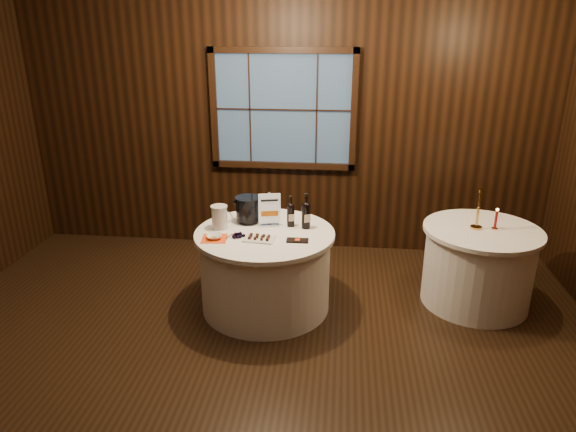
# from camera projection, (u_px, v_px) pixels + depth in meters

# --- Properties ---
(ground) EXTENTS (6.00, 6.00, 0.00)m
(ground) POSITION_uv_depth(u_px,v_px,m) (247.00, 371.00, 4.01)
(ground) COLOR black
(ground) RESTS_ON ground
(back_wall) EXTENTS (6.00, 0.10, 3.00)m
(back_wall) POSITION_uv_depth(u_px,v_px,m) (283.00, 119.00, 5.78)
(back_wall) COLOR black
(back_wall) RESTS_ON ground
(main_table) EXTENTS (1.28, 1.28, 0.77)m
(main_table) POSITION_uv_depth(u_px,v_px,m) (265.00, 270.00, 4.80)
(main_table) COLOR white
(main_table) RESTS_ON ground
(side_table) EXTENTS (1.08, 1.08, 0.77)m
(side_table) POSITION_uv_depth(u_px,v_px,m) (478.00, 266.00, 4.88)
(side_table) COLOR white
(side_table) RESTS_ON ground
(sign_stand) EXTENTS (0.20, 0.13, 0.33)m
(sign_stand) POSITION_uv_depth(u_px,v_px,m) (269.00, 214.00, 4.77)
(sign_stand) COLOR #ACADB3
(sign_stand) RESTS_ON main_table
(port_bottle_left) EXTENTS (0.07, 0.08, 0.30)m
(port_bottle_left) POSITION_uv_depth(u_px,v_px,m) (291.00, 213.00, 4.76)
(port_bottle_left) COLOR black
(port_bottle_left) RESTS_ON main_table
(port_bottle_right) EXTENTS (0.08, 0.09, 0.34)m
(port_bottle_right) POSITION_uv_depth(u_px,v_px,m) (306.00, 213.00, 4.70)
(port_bottle_right) COLOR black
(port_bottle_right) RESTS_ON main_table
(ice_bucket) EXTENTS (0.25, 0.25, 0.25)m
(ice_bucket) POSITION_uv_depth(u_px,v_px,m) (248.00, 209.00, 4.85)
(ice_bucket) COLOR black
(ice_bucket) RESTS_ON main_table
(chocolate_plate) EXTENTS (0.28, 0.20, 0.04)m
(chocolate_plate) POSITION_uv_depth(u_px,v_px,m) (259.00, 238.00, 4.49)
(chocolate_plate) COLOR white
(chocolate_plate) RESTS_ON main_table
(chocolate_box) EXTENTS (0.19, 0.10, 0.02)m
(chocolate_box) POSITION_uv_depth(u_px,v_px,m) (297.00, 240.00, 4.46)
(chocolate_box) COLOR black
(chocolate_box) RESTS_ON main_table
(grape_bunch) EXTENTS (0.19, 0.11, 0.04)m
(grape_bunch) POSITION_uv_depth(u_px,v_px,m) (238.00, 236.00, 4.52)
(grape_bunch) COLOR black
(grape_bunch) RESTS_ON main_table
(glass_pitcher) EXTENTS (0.20, 0.15, 0.22)m
(glass_pitcher) POSITION_uv_depth(u_px,v_px,m) (220.00, 217.00, 4.71)
(glass_pitcher) COLOR silver
(glass_pitcher) RESTS_ON main_table
(orange_napkin) EXTENTS (0.24, 0.24, 0.00)m
(orange_napkin) POSITION_uv_depth(u_px,v_px,m) (214.00, 239.00, 4.52)
(orange_napkin) COLOR #F34B14
(orange_napkin) RESTS_ON main_table
(cracker_bowl) EXTENTS (0.17, 0.17, 0.03)m
(cracker_bowl) POSITION_uv_depth(u_px,v_px,m) (214.00, 237.00, 4.51)
(cracker_bowl) COLOR white
(cracker_bowl) RESTS_ON orange_napkin
(brass_candlestick) EXTENTS (0.11, 0.11, 0.38)m
(brass_candlestick) POSITION_uv_depth(u_px,v_px,m) (478.00, 214.00, 4.70)
(brass_candlestick) COLOR gold
(brass_candlestick) RESTS_ON side_table
(red_candle) EXTENTS (0.06, 0.06, 0.21)m
(red_candle) POSITION_uv_depth(u_px,v_px,m) (496.00, 221.00, 4.70)
(red_candle) COLOR gold
(red_candle) RESTS_ON side_table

